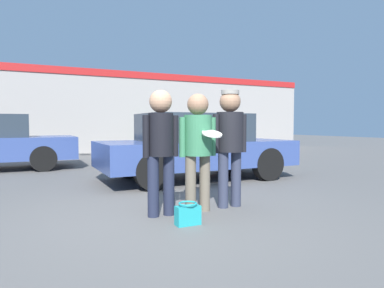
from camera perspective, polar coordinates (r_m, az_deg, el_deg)
The scene contains 8 objects.
ground_plane at distance 4.80m, azimuth -2.99°, elevation -11.36°, with size 56.00×56.00×0.00m, color #5B5956.
storefront_building at distance 15.33m, azimuth -19.16°, elevation 5.38°, with size 24.00×0.22×3.61m.
person_left at distance 4.51m, azimuth -5.21°, elevation 0.32°, with size 0.50×0.33×1.66m.
person_middle_with_frisbee at distance 4.72m, azimuth 1.00°, elevation 0.44°, with size 0.56×0.60×1.64m.
person_right at distance 5.01m, azimuth 6.33°, elevation 1.26°, with size 0.56×0.39×1.71m.
parked_car_near at distance 7.57m, azimuth 0.58°, elevation -0.34°, with size 4.24×1.90×1.45m.
shrub at distance 15.44m, azimuth -5.13°, elevation 0.92°, with size 1.19×1.19×1.19m.
handbag at distance 4.21m, azimuth -0.70°, elevation -11.62°, with size 0.30×0.23×0.27m.
Camera 1 is at (-1.80, -4.28, 1.21)m, focal length 32.00 mm.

